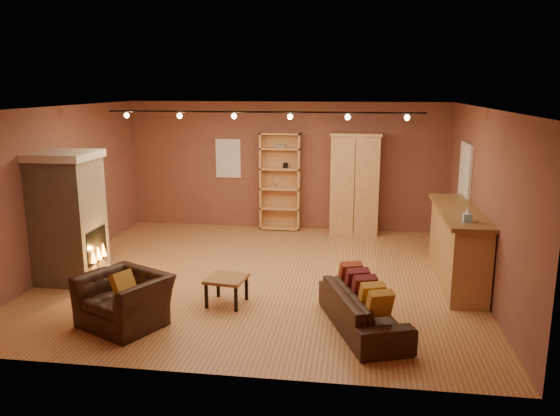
# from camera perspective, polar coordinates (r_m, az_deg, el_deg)

# --- Properties ---
(floor) EXTENTS (7.00, 7.00, 0.00)m
(floor) POSITION_cam_1_polar(r_m,az_deg,el_deg) (9.28, -2.00, -7.09)
(floor) COLOR #9D6137
(floor) RESTS_ON ground
(ceiling) EXTENTS (7.00, 7.00, 0.00)m
(ceiling) POSITION_cam_1_polar(r_m,az_deg,el_deg) (8.74, -2.14, 10.46)
(ceiling) COLOR #55301A
(ceiling) RESTS_ON back_wall
(back_wall) EXTENTS (7.00, 0.02, 2.80)m
(back_wall) POSITION_cam_1_polar(r_m,az_deg,el_deg) (12.07, 0.64, 4.40)
(back_wall) COLOR brown
(back_wall) RESTS_ON floor
(left_wall) EXTENTS (0.02, 6.50, 2.80)m
(left_wall) POSITION_cam_1_polar(r_m,az_deg,el_deg) (10.12, -22.00, 1.86)
(left_wall) COLOR brown
(left_wall) RESTS_ON floor
(right_wall) EXTENTS (0.02, 6.50, 2.80)m
(right_wall) POSITION_cam_1_polar(r_m,az_deg,el_deg) (8.99, 20.48, 0.72)
(right_wall) COLOR brown
(right_wall) RESTS_ON floor
(fireplace) EXTENTS (1.01, 0.98, 2.12)m
(fireplace) POSITION_cam_1_polar(r_m,az_deg,el_deg) (9.45, -21.21, -0.90)
(fireplace) COLOR tan
(fireplace) RESTS_ON floor
(back_window) EXTENTS (0.56, 0.04, 0.86)m
(back_window) POSITION_cam_1_polar(r_m,az_deg,el_deg) (12.27, -5.43, 5.19)
(back_window) COLOR white
(back_window) RESTS_ON back_wall
(bookcase) EXTENTS (0.88, 0.34, 2.15)m
(bookcase) POSITION_cam_1_polar(r_m,az_deg,el_deg) (12.02, 0.06, 2.88)
(bookcase) COLOR tan
(bookcase) RESTS_ON floor
(armoire) EXTENTS (1.07, 0.61, 2.17)m
(armoire) POSITION_cam_1_polar(r_m,az_deg,el_deg) (11.75, 7.80, 2.54)
(armoire) COLOR tan
(armoire) RESTS_ON floor
(bar_counter) EXTENTS (0.67, 2.55, 1.22)m
(bar_counter) POSITION_cam_1_polar(r_m,az_deg,el_deg) (9.27, 18.08, -3.74)
(bar_counter) COLOR tan
(bar_counter) RESTS_ON floor
(tissue_box) EXTENTS (0.12, 0.12, 0.21)m
(tissue_box) POSITION_cam_1_polar(r_m,az_deg,el_deg) (8.29, 19.03, -0.78)
(tissue_box) COLOR #82BAD1
(tissue_box) RESTS_ON bar_counter
(right_window) EXTENTS (0.05, 0.90, 1.00)m
(right_window) POSITION_cam_1_polar(r_m,az_deg,el_deg) (10.29, 18.81, 3.69)
(right_window) COLOR white
(right_window) RESTS_ON right_wall
(loveseat) EXTENTS (1.10, 1.88, 0.76)m
(loveseat) POSITION_cam_1_polar(r_m,az_deg,el_deg) (7.31, 8.70, -9.69)
(loveseat) COLOR black
(loveseat) RESTS_ON floor
(armchair) EXTENTS (1.26, 1.09, 0.93)m
(armchair) POSITION_cam_1_polar(r_m,az_deg,el_deg) (7.60, -16.00, -8.40)
(armchair) COLOR black
(armchair) RESTS_ON floor
(coffee_table) EXTENTS (0.61, 0.61, 0.41)m
(coffee_table) POSITION_cam_1_polar(r_m,az_deg,el_deg) (8.06, -5.60, -7.61)
(coffee_table) COLOR brown
(coffee_table) RESTS_ON floor
(track_rail) EXTENTS (5.20, 0.09, 0.13)m
(track_rail) POSITION_cam_1_polar(r_m,az_deg,el_deg) (8.94, -1.91, 9.78)
(track_rail) COLOR black
(track_rail) RESTS_ON ceiling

